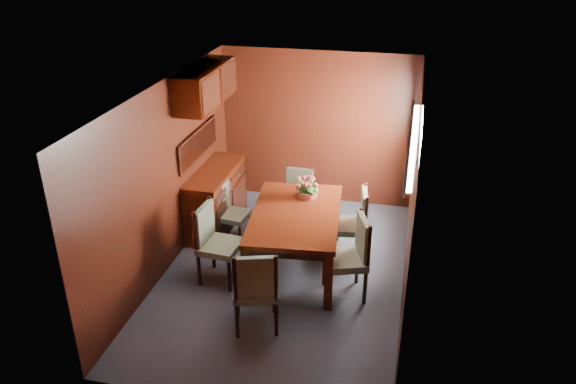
% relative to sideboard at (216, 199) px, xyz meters
% --- Properties ---
extents(ground, '(4.50, 4.50, 0.00)m').
position_rel_sideboard_xyz_m(ground, '(1.25, -1.00, -0.45)').
color(ground, '#404857').
rests_on(ground, ground).
extents(room_shell, '(3.06, 4.52, 2.41)m').
position_rel_sideboard_xyz_m(room_shell, '(1.15, -0.67, 1.18)').
color(room_shell, black).
rests_on(room_shell, ground).
extents(sideboard, '(0.48, 1.40, 0.90)m').
position_rel_sideboard_xyz_m(sideboard, '(0.00, 0.00, 0.00)').
color(sideboard, '#3A1207').
rests_on(sideboard, ground).
extents(dining_table, '(1.25, 1.84, 0.81)m').
position_rel_sideboard_xyz_m(dining_table, '(1.37, -0.84, 0.25)').
color(dining_table, '#3A1207').
rests_on(dining_table, ground).
extents(chair_left_near, '(0.50, 0.52, 1.02)m').
position_rel_sideboard_xyz_m(chair_left_near, '(0.43, -1.28, 0.12)').
color(chair_left_near, black).
rests_on(chair_left_near, ground).
extents(chair_left_far, '(0.44, 0.45, 0.87)m').
position_rel_sideboard_xyz_m(chair_left_far, '(0.31, -0.34, 0.03)').
color(chair_left_far, black).
rests_on(chair_left_far, ground).
extents(chair_right_near, '(0.61, 0.63, 1.05)m').
position_rel_sideboard_xyz_m(chair_right_near, '(2.13, -1.24, 0.13)').
color(chair_right_near, black).
rests_on(chair_right_near, ground).
extents(chair_right_far, '(0.51, 0.53, 0.99)m').
position_rel_sideboard_xyz_m(chair_right_far, '(2.06, -0.38, 0.10)').
color(chair_right_far, black).
rests_on(chair_right_far, ground).
extents(chair_head, '(0.60, 0.59, 1.02)m').
position_rel_sideboard_xyz_m(chair_head, '(1.21, -2.13, 0.12)').
color(chair_head, black).
rests_on(chair_head, ground).
extents(chair_foot, '(0.45, 0.43, 0.91)m').
position_rel_sideboard_xyz_m(chair_foot, '(1.16, 0.26, 0.05)').
color(chair_foot, black).
rests_on(chair_foot, ground).
extents(flower_centerpiece, '(0.29, 0.29, 0.29)m').
position_rel_sideboard_xyz_m(flower_centerpiece, '(1.42, -0.35, 0.50)').
color(flower_centerpiece, '#B14A36').
rests_on(flower_centerpiece, dining_table).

